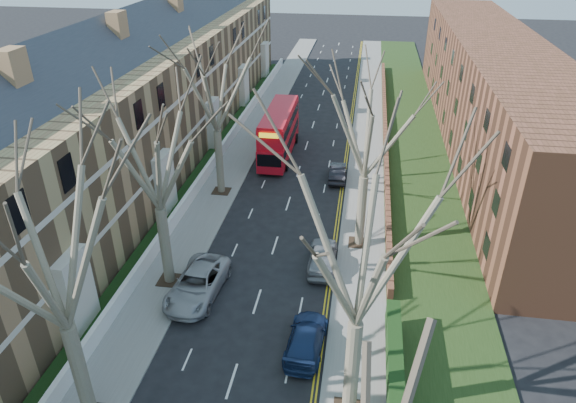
% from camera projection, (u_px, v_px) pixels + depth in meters
% --- Properties ---
extents(pavement_left, '(3.00, 102.00, 0.12)m').
position_uv_depth(pavement_left, '(248.00, 142.00, 51.69)').
color(pavement_left, slate).
rests_on(pavement_left, ground).
extents(pavement_right, '(3.00, 102.00, 0.12)m').
position_uv_depth(pavement_right, '(367.00, 149.00, 50.08)').
color(pavement_right, slate).
rests_on(pavement_right, ground).
extents(terrace_left, '(9.70, 78.00, 13.60)m').
position_uv_depth(terrace_left, '(135.00, 111.00, 43.15)').
color(terrace_left, '#95704C').
rests_on(terrace_left, ground).
extents(flats_right, '(13.97, 54.00, 10.00)m').
position_uv_depth(flats_right, '(491.00, 93.00, 49.64)').
color(flats_right, brown).
rests_on(flats_right, ground).
extents(front_wall_left, '(0.30, 78.00, 1.00)m').
position_uv_depth(front_wall_left, '(209.00, 169.00, 44.71)').
color(front_wall_left, white).
rests_on(front_wall_left, ground).
extents(grass_verge_right, '(6.00, 102.00, 0.06)m').
position_uv_depth(grass_verge_right, '(415.00, 151.00, 49.44)').
color(grass_verge_right, '#1E3312').
rests_on(grass_verge_right, ground).
extents(tree_left_mid, '(10.50, 10.50, 14.71)m').
position_uv_depth(tree_left_mid, '(44.00, 240.00, 18.50)').
color(tree_left_mid, '#6D5F4E').
rests_on(tree_left_mid, ground).
extents(tree_left_far, '(10.15, 10.15, 14.22)m').
position_uv_depth(tree_left_far, '(151.00, 143.00, 27.31)').
color(tree_left_far, '#6D5F4E').
rests_on(tree_left_far, ground).
extents(tree_left_dist, '(10.50, 10.50, 14.71)m').
position_uv_depth(tree_left_dist, '(213.00, 77.00, 37.54)').
color(tree_left_dist, '#6D5F4E').
rests_on(tree_left_dist, ground).
extents(tree_right_mid, '(10.50, 10.50, 14.71)m').
position_uv_depth(tree_right_mid, '(363.00, 236.00, 18.71)').
color(tree_right_mid, '#6D5F4E').
rests_on(tree_right_mid, ground).
extents(tree_right_far, '(10.15, 10.15, 14.22)m').
position_uv_depth(tree_right_far, '(369.00, 117.00, 30.98)').
color(tree_right_far, '#6D5F4E').
rests_on(tree_right_far, ground).
extents(double_decker_bus, '(2.68, 10.29, 4.32)m').
position_uv_depth(double_decker_bus, '(279.00, 134.00, 47.89)').
color(double_decker_bus, red).
rests_on(double_decker_bus, ground).
extents(car_left_far, '(3.03, 5.86, 1.58)m').
position_uv_depth(car_left_far, '(198.00, 284.00, 30.32)').
color(car_left_far, '#9E9EA3').
rests_on(car_left_far, ground).
extents(car_right_near, '(2.13, 4.70, 1.34)m').
position_uv_depth(car_right_near, '(306.00, 338.00, 26.54)').
color(car_right_near, navy).
rests_on(car_right_near, ground).
extents(car_right_mid, '(1.97, 4.59, 1.54)m').
position_uv_depth(car_right_mid, '(323.00, 256.00, 32.83)').
color(car_right_mid, gray).
rests_on(car_right_mid, ground).
extents(car_right_far, '(1.49, 4.01, 1.31)m').
position_uv_depth(car_right_far, '(338.00, 172.00, 44.03)').
color(car_right_far, black).
rests_on(car_right_far, ground).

